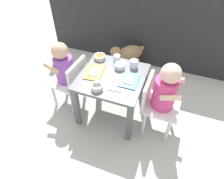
# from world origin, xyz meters

# --- Properties ---
(ground_plane) EXTENTS (7.00, 7.00, 0.00)m
(ground_plane) POSITION_xyz_m (0.00, 0.00, 0.00)
(ground_plane) COLOR #B2ADA3
(kitchen_cabinet_back) EXTENTS (2.21, 0.40, 0.87)m
(kitchen_cabinet_back) POSITION_xyz_m (0.00, 1.04, 0.43)
(kitchen_cabinet_back) COLOR #232326
(kitchen_cabinet_back) RESTS_ON ground
(dining_table) EXTENTS (0.52, 0.52, 0.44)m
(dining_table) POSITION_xyz_m (0.00, 0.00, 0.35)
(dining_table) COLOR #515459
(dining_table) RESTS_ON ground
(seated_child_left) EXTENTS (0.30, 0.30, 0.66)m
(seated_child_left) POSITION_xyz_m (-0.42, -0.02, 0.41)
(seated_child_left) COLOR silver
(seated_child_left) RESTS_ON ground
(seated_child_right) EXTENTS (0.29, 0.29, 0.68)m
(seated_child_right) POSITION_xyz_m (0.42, -0.03, 0.42)
(seated_child_right) COLOR silver
(seated_child_right) RESTS_ON ground
(dog) EXTENTS (0.36, 0.34, 0.32)m
(dog) POSITION_xyz_m (-0.08, 0.68, 0.21)
(dog) COLOR olive
(dog) RESTS_ON ground
(food_tray_left) EXTENTS (0.15, 0.22, 0.02)m
(food_tray_left) POSITION_xyz_m (-0.15, -0.01, 0.44)
(food_tray_left) COLOR orange
(food_tray_left) RESTS_ON dining_table
(food_tray_right) EXTENTS (0.14, 0.19, 0.02)m
(food_tray_right) POSITION_xyz_m (0.15, -0.01, 0.44)
(food_tray_right) COLOR #388CD8
(food_tray_right) RESTS_ON dining_table
(water_cup_left) EXTENTS (0.07, 0.07, 0.07)m
(water_cup_left) POSITION_xyz_m (0.13, 0.17, 0.47)
(water_cup_left) COLOR white
(water_cup_left) RESTS_ON dining_table
(water_cup_right) EXTENTS (0.06, 0.06, 0.06)m
(water_cup_right) POSITION_xyz_m (-0.03, 0.20, 0.46)
(water_cup_right) COLOR white
(water_cup_right) RESTS_ON dining_table
(veggie_bowl_far) EXTENTS (0.09, 0.09, 0.04)m
(veggie_bowl_far) POSITION_xyz_m (-0.05, -0.18, 0.46)
(veggie_bowl_far) COLOR white
(veggie_bowl_far) RESTS_ON dining_table
(cereal_bowl_right_side) EXTENTS (0.10, 0.10, 0.04)m
(cereal_bowl_right_side) POSITION_xyz_m (-0.18, 0.18, 0.46)
(cereal_bowl_right_side) COLOR silver
(cereal_bowl_right_side) RESTS_ON dining_table
(veggie_bowl_near) EXTENTS (0.09, 0.09, 0.04)m
(veggie_bowl_near) POSITION_xyz_m (0.02, 0.12, 0.46)
(veggie_bowl_near) COLOR white
(veggie_bowl_near) RESTS_ON dining_table
(spoon_by_left_tray) EXTENTS (0.10, 0.03, 0.01)m
(spoon_by_left_tray) POSITION_xyz_m (0.09, -0.16, 0.44)
(spoon_by_left_tray) COLOR silver
(spoon_by_left_tray) RESTS_ON dining_table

